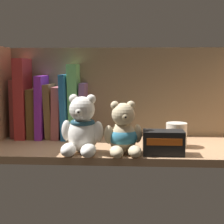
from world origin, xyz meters
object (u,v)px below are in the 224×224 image
book_0 (17,108)px  teddy_bear_smaller (123,133)px  pillar_candle (176,135)px  book_5 (59,112)px  book_8 (83,110)px  book_1 (25,98)px  book_3 (43,106)px  book_6 (66,106)px  book_2 (35,113)px  book_7 (75,101)px  teddy_bear_larger (82,128)px  small_product_box (163,143)px  book_4 (51,111)px

book_0 → teddy_bear_smaller: book_0 is taller
pillar_candle → book_0: bearing=166.6°
book_5 → book_8: (7.75, 0.00, 0.56)cm
book_1 → book_3: 6.43cm
book_5 → book_6: (2.40, 0.00, 1.92)cm
book_2 → pillar_candle: 45.18cm
book_7 → teddy_bear_larger: bearing=-75.7°
book_2 → pillar_candle: size_ratio=2.28×
book_0 → small_product_box: 49.97cm
book_5 → small_product_box: book_5 is taller
book_2 → book_6: book_6 is taller
book_4 → small_product_box: (33.91, -20.88, -5.33)cm
teddy_bear_smaller → pillar_candle: (14.65, 9.24, -2.00)cm
book_1 → book_5: size_ratio=1.54×
book_1 → small_product_box: size_ratio=2.40×
book_2 → teddy_bear_larger: size_ratio=1.00×
teddy_bear_smaller → small_product_box: 10.52cm
book_6 → book_8: bearing=0.0°
book_1 → pillar_candle: book_1 is taller
book_3 → pillar_candle: 42.88cm
book_3 → book_7: bearing=0.0°
teddy_bear_smaller → book_0: bearing=148.8°
book_0 → book_3: (8.65, 0.00, 0.65)cm
teddy_bear_smaller → pillar_candle: 17.43cm
book_3 → pillar_candle: bearing=-16.2°
book_3 → book_4: 2.78cm
book_3 → book_4: book_3 is taller
book_0 → book_8: size_ratio=1.06×
book_5 → book_6: size_ratio=0.81×
book_4 → pillar_candle: book_4 is taller
book_7 → book_1: bearing=180.0°
book_2 → pillar_candle: book_2 is taller
book_8 → small_product_box: book_8 is taller
book_4 → book_5: (2.62, 0.00, -0.39)cm
book_1 → book_3: (5.86, 0.00, -2.65)cm
book_5 → pillar_candle: book_5 is taller
book_0 → book_1: book_1 is taller
book_6 → book_0: bearing=180.0°
book_0 → book_1: 4.32cm
book_3 → book_1: bearing=180.0°
book_5 → small_product_box: (31.29, -20.88, -4.95)cm
book_4 → book_7: book_7 is taller
book_7 → teddy_bear_larger: book_7 is taller
book_3 → book_5: book_3 is taller
teddy_bear_smaller → book_5: bearing=135.0°
book_0 → book_5: book_0 is taller
book_8 → small_product_box: (23.54, -20.88, -5.51)cm
book_4 → teddy_bear_larger: book_4 is taller
book_7 → pillar_candle: book_7 is taller
book_2 → book_7: size_ratio=0.66×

